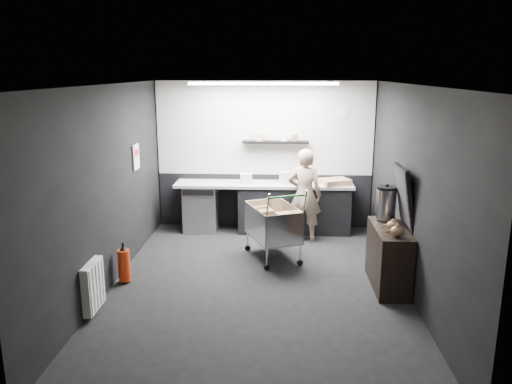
{
  "coord_description": "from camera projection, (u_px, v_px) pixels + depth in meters",
  "views": [
    {
      "loc": [
        0.3,
        -6.35,
        2.87
      ],
      "look_at": [
        -0.04,
        0.4,
        1.22
      ],
      "focal_mm": 35.0,
      "sensor_mm": 36.0,
      "label": 1
    }
  ],
  "objects": [
    {
      "name": "floor",
      "position": [
        258.0,
        285.0,
        6.85
      ],
      "size": [
        5.5,
        5.5,
        0.0
      ],
      "primitive_type": "plane",
      "color": "black",
      "rests_on": "ground"
    },
    {
      "name": "ceiling",
      "position": [
        258.0,
        85.0,
        6.22
      ],
      "size": [
        5.5,
        5.5,
        0.0
      ],
      "primitive_type": "plane",
      "rotation": [
        3.14,
        0.0,
        0.0
      ],
      "color": "silver",
      "rests_on": "wall_back"
    },
    {
      "name": "wall_back",
      "position": [
        265.0,
        155.0,
        9.2
      ],
      "size": [
        5.5,
        0.0,
        5.5
      ],
      "primitive_type": "plane",
      "rotation": [
        1.57,
        0.0,
        0.0
      ],
      "color": "black",
      "rests_on": "floor"
    },
    {
      "name": "wall_front",
      "position": [
        241.0,
        272.0,
        3.87
      ],
      "size": [
        5.5,
        0.0,
        5.5
      ],
      "primitive_type": "plane",
      "rotation": [
        -1.57,
        0.0,
        0.0
      ],
      "color": "black",
      "rests_on": "floor"
    },
    {
      "name": "wall_left",
      "position": [
        108.0,
        188.0,
        6.63
      ],
      "size": [
        0.0,
        5.5,
        5.5
      ],
      "primitive_type": "plane",
      "rotation": [
        1.57,
        0.0,
        1.57
      ],
      "color": "black",
      "rests_on": "floor"
    },
    {
      "name": "wall_right",
      "position": [
        412.0,
        192.0,
        6.44
      ],
      "size": [
        0.0,
        5.5,
        5.5
      ],
      "primitive_type": "plane",
      "rotation": [
        1.57,
        0.0,
        -1.57
      ],
      "color": "black",
      "rests_on": "floor"
    },
    {
      "name": "kitchen_wall_panel",
      "position": [
        265.0,
        128.0,
        9.07
      ],
      "size": [
        3.95,
        0.02,
        1.7
      ],
      "primitive_type": "cube",
      "color": "beige",
      "rests_on": "wall_back"
    },
    {
      "name": "dado_panel",
      "position": [
        264.0,
        200.0,
        9.39
      ],
      "size": [
        3.95,
        0.02,
        1.0
      ],
      "primitive_type": "cube",
      "color": "black",
      "rests_on": "wall_back"
    },
    {
      "name": "floating_shelf",
      "position": [
        275.0,
        142.0,
        9.0
      ],
      "size": [
        1.2,
        0.22,
        0.04
      ],
      "primitive_type": "cube",
      "color": "black",
      "rests_on": "wall_back"
    },
    {
      "name": "wall_clock",
      "position": [
        343.0,
        112.0,
        8.92
      ],
      "size": [
        0.2,
        0.03,
        0.2
      ],
      "primitive_type": "cylinder",
      "rotation": [
        1.57,
        0.0,
        0.0
      ],
      "color": "silver",
      "rests_on": "wall_back"
    },
    {
      "name": "poster",
      "position": [
        136.0,
        157.0,
        7.85
      ],
      "size": [
        0.02,
        0.3,
        0.4
      ],
      "primitive_type": "cube",
      "color": "silver",
      "rests_on": "wall_left"
    },
    {
      "name": "poster_red_band",
      "position": [
        136.0,
        153.0,
        7.83
      ],
      "size": [
        0.02,
        0.22,
        0.1
      ],
      "primitive_type": "cube",
      "color": "red",
      "rests_on": "poster"
    },
    {
      "name": "radiator",
      "position": [
        93.0,
        286.0,
        5.99
      ],
      "size": [
        0.1,
        0.5,
        0.6
      ],
      "primitive_type": "cube",
      "color": "silver",
      "rests_on": "wall_left"
    },
    {
      "name": "ceiling_strip",
      "position": [
        263.0,
        84.0,
        8.02
      ],
      "size": [
        2.4,
        0.2,
        0.04
      ],
      "primitive_type": "cube",
      "color": "white",
      "rests_on": "ceiling"
    },
    {
      "name": "prep_counter",
      "position": [
        271.0,
        207.0,
        9.09
      ],
      "size": [
        3.2,
        0.61,
        0.9
      ],
      "color": "black",
      "rests_on": "floor"
    },
    {
      "name": "person",
      "position": [
        305.0,
        195.0,
        8.54
      ],
      "size": [
        0.65,
        0.49,
        1.6
      ],
      "primitive_type": "imported",
      "rotation": [
        0.0,
        0.0,
        2.94
      ],
      "color": "beige",
      "rests_on": "floor"
    },
    {
      "name": "shopping_cart",
      "position": [
        273.0,
        225.0,
        7.73
      ],
      "size": [
        0.99,
        1.26,
        1.14
      ],
      "color": "silver",
      "rests_on": "floor"
    },
    {
      "name": "sideboard",
      "position": [
        389.0,
        248.0,
        6.75
      ],
      "size": [
        0.47,
        1.11,
        1.66
      ],
      "color": "black",
      "rests_on": "floor"
    },
    {
      "name": "fire_extinguisher",
      "position": [
        124.0,
        264.0,
        6.89
      ],
      "size": [
        0.17,
        0.17,
        0.55
      ],
      "color": "red",
      "rests_on": "floor"
    },
    {
      "name": "cardboard_box",
      "position": [
        335.0,
        182.0,
        8.87
      ],
      "size": [
        0.59,
        0.52,
        0.1
      ],
      "primitive_type": "cube",
      "rotation": [
        0.0,
        0.0,
        0.36
      ],
      "color": "#AA7F5A",
      "rests_on": "prep_counter"
    },
    {
      "name": "pink_tub",
      "position": [
        285.0,
        177.0,
        8.95
      ],
      "size": [
        0.21,
        0.21,
        0.21
      ],
      "primitive_type": "cylinder",
      "color": "beige",
      "rests_on": "prep_counter"
    },
    {
      "name": "white_container",
      "position": [
        246.0,
        179.0,
        8.94
      ],
      "size": [
        0.21,
        0.17,
        0.18
      ],
      "primitive_type": "cube",
      "rotation": [
        0.0,
        0.0,
        0.04
      ],
      "color": "silver",
      "rests_on": "prep_counter"
    }
  ]
}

